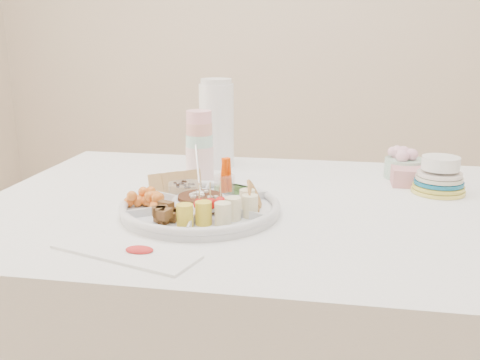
% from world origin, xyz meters
% --- Properties ---
extents(wall_back, '(4.00, 0.02, 2.70)m').
position_xyz_m(wall_back, '(0.00, 2.00, 1.35)').
color(wall_back, beige).
rests_on(wall_back, ground).
extents(dining_table, '(1.52, 1.02, 0.76)m').
position_xyz_m(dining_table, '(0.00, 0.00, 0.38)').
color(dining_table, white).
rests_on(dining_table, floor).
extents(party_tray, '(0.50, 0.50, 0.04)m').
position_xyz_m(party_tray, '(-0.17, -0.11, 0.78)').
color(party_tray, white).
rests_on(party_tray, dining_table).
extents(bean_dip, '(0.14, 0.14, 0.04)m').
position_xyz_m(bean_dip, '(-0.17, -0.11, 0.79)').
color(bean_dip, '#381B10').
rests_on(bean_dip, party_tray).
extents(tortillas, '(0.12, 0.12, 0.05)m').
position_xyz_m(tortillas, '(-0.04, -0.10, 0.80)').
color(tortillas, '#BC7745').
rests_on(tortillas, party_tray).
extents(carrot_cucumber, '(0.14, 0.14, 0.09)m').
position_xyz_m(carrot_cucumber, '(-0.11, 0.01, 0.82)').
color(carrot_cucumber, '#FF4900').
rests_on(carrot_cucumber, party_tray).
extents(pita_raisins, '(0.16, 0.16, 0.06)m').
position_xyz_m(pita_raisins, '(-0.24, -0.01, 0.80)').
color(pita_raisins, '#E6C37D').
rests_on(pita_raisins, party_tray).
extents(cherries, '(0.15, 0.15, 0.04)m').
position_xyz_m(cherries, '(-0.30, -0.12, 0.79)').
color(cherries, '#D8581D').
rests_on(cherries, party_tray).
extents(granola_chunks, '(0.12, 0.12, 0.04)m').
position_xyz_m(granola_chunks, '(-0.22, -0.23, 0.79)').
color(granola_chunks, '#5A3519').
rests_on(granola_chunks, party_tray).
extents(banana_tomato, '(0.16, 0.16, 0.10)m').
position_xyz_m(banana_tomato, '(-0.09, -0.22, 0.82)').
color(banana_tomato, '#EDE987').
rests_on(banana_tomato, party_tray).
extents(cup_stack, '(0.10, 0.10, 0.23)m').
position_xyz_m(cup_stack, '(-0.24, 0.19, 0.87)').
color(cup_stack, silver).
rests_on(cup_stack, dining_table).
extents(thermos, '(0.14, 0.14, 0.29)m').
position_xyz_m(thermos, '(-0.23, 0.37, 0.90)').
color(thermos, white).
rests_on(thermos, dining_table).
extents(flower_bowl, '(0.13, 0.13, 0.09)m').
position_xyz_m(flower_bowl, '(0.36, 0.32, 0.80)').
color(flower_bowl, silver).
rests_on(flower_bowl, dining_table).
extents(napkin_stack, '(0.15, 0.13, 0.05)m').
position_xyz_m(napkin_stack, '(0.39, 0.26, 0.78)').
color(napkin_stack, '#D48B8E').
rests_on(napkin_stack, dining_table).
extents(plate_stack, '(0.18, 0.18, 0.09)m').
position_xyz_m(plate_stack, '(0.43, 0.17, 0.80)').
color(plate_stack, gold).
rests_on(plate_stack, dining_table).
extents(placemat, '(0.32, 0.19, 0.01)m').
position_xyz_m(placemat, '(-0.26, -0.37, 0.76)').
color(placemat, white).
rests_on(placemat, dining_table).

